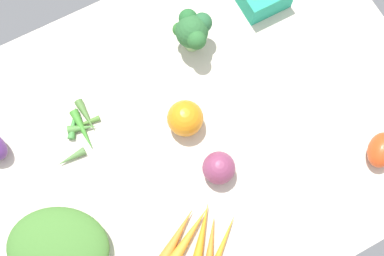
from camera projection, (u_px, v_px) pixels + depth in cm
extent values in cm
cube|color=beige|center=(192.00, 132.00, 99.99)|extent=(104.00, 76.00, 2.00)
sphere|color=orange|center=(185.00, 118.00, 95.81)|extent=(7.63, 7.63, 7.63)
ellipsoid|color=#D2451A|center=(381.00, 150.00, 95.06)|extent=(9.32, 9.08, 5.38)
cone|color=#408D2E|center=(83.00, 130.00, 98.00)|extent=(2.12, 9.67, 2.00)
cone|color=#418A3D|center=(74.00, 122.00, 98.75)|extent=(5.34, 7.21, 1.59)
cone|color=#4E7A38|center=(86.00, 116.00, 98.98)|extent=(2.24, 7.84, 1.87)
cone|color=#4E7D31|center=(82.00, 124.00, 98.79)|extent=(7.82, 2.05, 1.23)
cone|color=#548141|center=(71.00, 158.00, 96.46)|extent=(6.44, 1.93, 1.72)
cone|color=#4F873D|center=(82.00, 128.00, 98.22)|extent=(6.36, 3.79, 1.87)
sphere|color=#85395B|center=(219.00, 168.00, 93.30)|extent=(6.76, 6.76, 6.76)
cone|color=orange|center=(219.00, 253.00, 90.86)|extent=(13.93, 11.76, 2.17)
cone|color=orange|center=(210.00, 249.00, 91.00)|extent=(9.52, 12.02, 2.31)
cone|color=orange|center=(200.00, 245.00, 90.95)|extent=(13.28, 15.15, 2.90)
cone|color=orange|center=(187.00, 239.00, 91.24)|extent=(14.32, 9.62, 2.88)
cone|color=orange|center=(177.00, 235.00, 91.62)|extent=(11.72, 8.58, 2.52)
cylinder|color=#9CC985|center=(192.00, 42.00, 102.81)|extent=(3.15, 3.15, 3.89)
sphere|color=#2C6533|center=(192.00, 32.00, 98.39)|extent=(7.12, 7.12, 7.12)
sphere|color=#2A6338|center=(202.00, 23.00, 98.39)|extent=(4.36, 4.36, 4.36)
sphere|color=#2D682C|center=(179.00, 29.00, 99.50)|extent=(3.10, 3.10, 3.10)
sphere|color=#2D6831|center=(197.00, 40.00, 96.31)|extent=(4.11, 4.11, 4.11)
sphere|color=#26642F|center=(188.00, 18.00, 98.39)|extent=(4.07, 4.07, 4.07)
ellipsoid|color=#447931|center=(58.00, 247.00, 89.19)|extent=(25.33, 24.20, 6.21)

